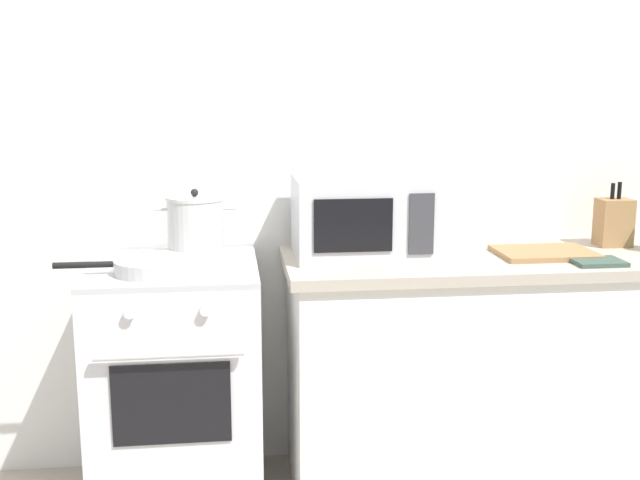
% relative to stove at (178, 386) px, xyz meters
% --- Properties ---
extents(back_wall, '(4.40, 0.10, 2.50)m').
position_rel_stove_xyz_m(back_wall, '(0.65, 0.37, 0.79)').
color(back_wall, silver).
rests_on(back_wall, ground_plane).
extents(lower_cabinet_right, '(1.64, 0.56, 0.88)m').
position_rel_stove_xyz_m(lower_cabinet_right, '(1.25, 0.02, -0.02)').
color(lower_cabinet_right, white).
rests_on(lower_cabinet_right, ground_plane).
extents(countertop_right, '(1.70, 0.60, 0.04)m').
position_rel_stove_xyz_m(countertop_right, '(1.25, 0.02, 0.44)').
color(countertop_right, '#ADA393').
rests_on(countertop_right, lower_cabinet_right).
extents(stove, '(0.60, 0.64, 0.92)m').
position_rel_stove_xyz_m(stove, '(0.00, 0.00, 0.00)').
color(stove, silver).
rests_on(stove, ground_plane).
extents(stock_pot, '(0.29, 0.21, 0.27)m').
position_rel_stove_xyz_m(stock_pot, '(0.08, 0.07, 0.58)').
color(stock_pot, silver).
rests_on(stock_pot, stove).
extents(frying_pan, '(0.48, 0.28, 0.05)m').
position_rel_stove_xyz_m(frying_pan, '(-0.06, -0.11, 0.48)').
color(frying_pan, silver).
rests_on(frying_pan, stove).
extents(microwave, '(0.50, 0.37, 0.30)m').
position_rel_stove_xyz_m(microwave, '(0.70, 0.08, 0.61)').
color(microwave, silver).
rests_on(microwave, countertop_right).
extents(cutting_board, '(0.36, 0.26, 0.02)m').
position_rel_stove_xyz_m(cutting_board, '(1.39, 0.00, 0.47)').
color(cutting_board, '#997047').
rests_on(cutting_board, countertop_right).
extents(knife_block, '(0.13, 0.10, 0.26)m').
position_rel_stove_xyz_m(knife_block, '(1.73, 0.14, 0.56)').
color(knife_block, '#997047').
rests_on(knife_block, countertop_right).
extents(oven_mitt, '(0.18, 0.14, 0.02)m').
position_rel_stove_xyz_m(oven_mitt, '(1.52, -0.16, 0.47)').
color(oven_mitt, '#384C42').
rests_on(oven_mitt, countertop_right).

